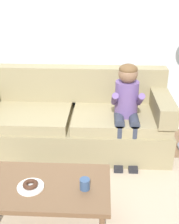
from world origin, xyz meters
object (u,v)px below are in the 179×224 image
coffee_table (46,189)px  person_child (127,104)px  mug (85,184)px  donut (30,184)px  couch (72,121)px  toy_controller (29,187)px

coffee_table → person_child: bearing=57.3°
mug → donut: bearing=-178.9°
couch → person_child: (0.63, -0.21, 0.33)m
couch → coffee_table: couch is taller
couch → coffee_table: 1.31m
couch → toy_controller: bearing=-112.4°
donut → person_child: bearing=54.4°
couch → coffee_table: bearing=-93.3°
person_child → coffee_table: bearing=-122.7°
couch → person_child: bearing=-18.2°
coffee_table → mug: mug is taller
person_child → mug: size_ratio=12.24×
donut → mug: (0.43, 0.01, 0.01)m
couch → toy_controller: size_ratio=10.09×
donut → toy_controller: size_ratio=0.53×
couch → donut: bearing=-97.9°
coffee_table → mug: (0.31, -0.03, 0.09)m
mug → person_child: bearing=71.0°
coffee_table → toy_controller: size_ratio=4.54×
person_child → donut: size_ratio=9.18×
couch → donut: (-0.19, -1.35, 0.12)m
couch → mug: bearing=-79.9°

